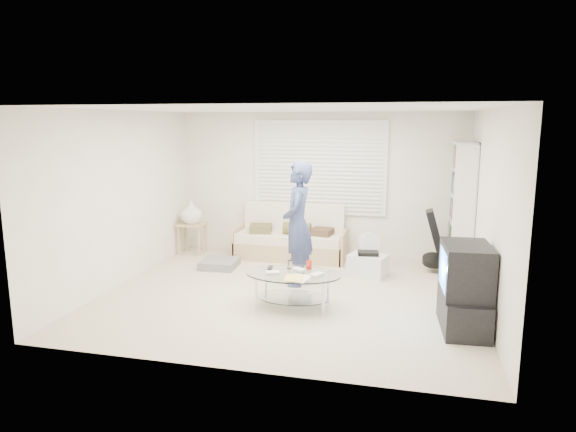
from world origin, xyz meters
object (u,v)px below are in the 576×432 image
(futon_sofa, at_px, (291,240))
(coffee_table, at_px, (293,280))
(bookshelf, at_px, (461,209))
(tv_unit, at_px, (465,289))

(futon_sofa, distance_m, coffee_table, 2.42)
(coffee_table, bearing_deg, futon_sofa, 104.05)
(futon_sofa, xyz_separation_m, bookshelf, (2.75, -0.27, 0.71))
(tv_unit, bearing_deg, bookshelf, 86.89)
(bookshelf, xyz_separation_m, coffee_table, (-2.16, -2.08, -0.66))
(bookshelf, relative_size, tv_unit, 2.05)
(bookshelf, bearing_deg, coffee_table, -136.11)
(tv_unit, height_order, coffee_table, tv_unit)
(bookshelf, height_order, tv_unit, bookshelf)
(futon_sofa, bearing_deg, bookshelf, -5.56)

